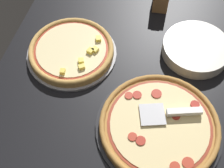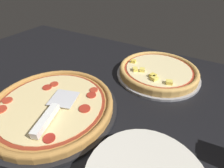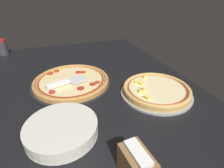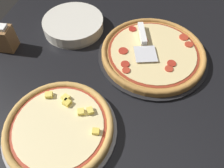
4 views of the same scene
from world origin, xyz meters
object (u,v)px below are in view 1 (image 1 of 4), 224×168
at_px(pizza_back, 71,50).
at_px(serving_spatula, 177,112).
at_px(pizza_front, 159,125).
at_px(plate_stack, 196,49).

bearing_deg(pizza_back, serving_spatula, -113.05).
height_order(pizza_front, serving_spatula, serving_spatula).
xyz_separation_m(pizza_back, plate_stack, (0.12, -0.46, -0.00)).
distance_m(pizza_back, plate_stack, 0.48).
height_order(pizza_back, plate_stack, same).
height_order(serving_spatula, plate_stack, serving_spatula).
relative_size(serving_spatula, plate_stack, 0.80).
bearing_deg(plate_stack, serving_spatula, 173.33).
relative_size(pizza_front, pizza_back, 1.22).
bearing_deg(pizza_front, serving_spatula, -44.22).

